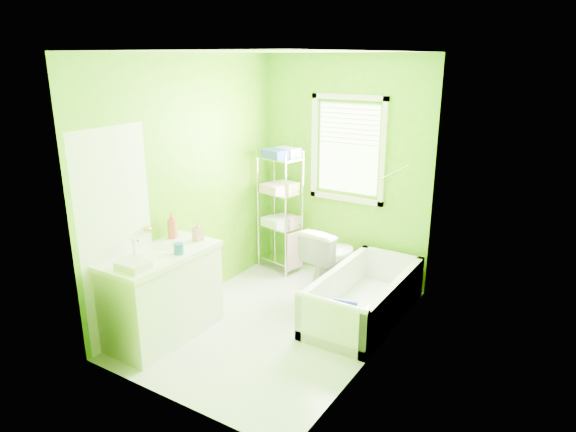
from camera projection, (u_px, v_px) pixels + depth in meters
The scene contains 9 objects.
ground at pixel (276, 322), 5.16m from camera, with size 2.90×2.90×0.00m, color silver.
room_envelope at pixel (275, 172), 4.70m from camera, with size 2.14×2.94×2.62m.
window at pixel (348, 144), 5.81m from camera, with size 0.92×0.05×1.22m.
door at pixel (118, 239), 4.58m from camera, with size 0.09×0.80×2.00m.
right_wall_decor at pixel (379, 214), 4.23m from camera, with size 0.04×1.48×1.17m.
bathtub at pixel (363, 304), 5.21m from camera, with size 0.72×1.54×0.50m.
toilet at pixel (331, 258), 5.81m from camera, with size 0.42×0.74×0.76m, color white.
vanity at pixel (162, 292), 4.80m from camera, with size 0.58×1.12×1.11m.
wire_shelf_unit at pixel (281, 198), 6.19m from camera, with size 0.56×0.45×1.52m.
Camera 1 is at (2.54, -3.84, 2.57)m, focal length 32.00 mm.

